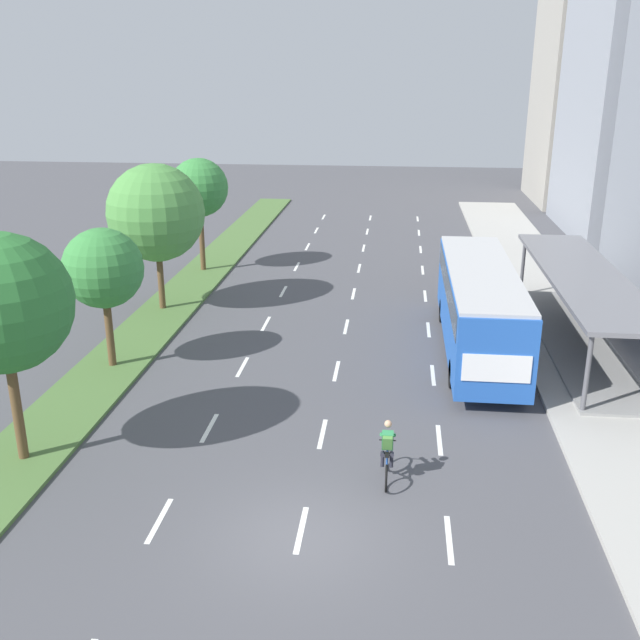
{
  "coord_description": "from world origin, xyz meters",
  "views": [
    {
      "loc": [
        2.03,
        -14.23,
        10.4
      ],
      "look_at": [
        -0.84,
        12.15,
        1.2
      ],
      "focal_mm": 40.5,
      "sensor_mm": 36.0,
      "label": 1
    }
  ],
  "objects_px": {
    "bus_shelter": "(588,301)",
    "median_tree_third": "(156,213)",
    "median_tree_second": "(103,269)",
    "bus": "(479,301)",
    "median_tree_fourth": "(199,188)",
    "cyclist": "(387,453)",
    "median_tree_nearest": "(1,304)"
  },
  "relations": [
    {
      "from": "bus",
      "to": "median_tree_fourth",
      "type": "distance_m",
      "value": 17.4
    },
    {
      "from": "bus_shelter",
      "to": "bus",
      "type": "bearing_deg",
      "value": -165.72
    },
    {
      "from": "bus_shelter",
      "to": "cyclist",
      "type": "relative_size",
      "value": 7.55
    },
    {
      "from": "median_tree_third",
      "to": "median_tree_fourth",
      "type": "distance_m",
      "value": 6.77
    },
    {
      "from": "median_tree_second",
      "to": "median_tree_fourth",
      "type": "height_order",
      "value": "median_tree_fourth"
    },
    {
      "from": "bus_shelter",
      "to": "median_tree_second",
      "type": "height_order",
      "value": "median_tree_second"
    },
    {
      "from": "bus_shelter",
      "to": "median_tree_second",
      "type": "xyz_separation_m",
      "value": [
        -17.78,
        -4.17,
        1.91
      ]
    },
    {
      "from": "median_tree_second",
      "to": "bus",
      "type": "bearing_deg",
      "value": 12.83
    },
    {
      "from": "bus_shelter",
      "to": "median_tree_second",
      "type": "relative_size",
      "value": 2.69
    },
    {
      "from": "median_tree_second",
      "to": "median_tree_third",
      "type": "relative_size",
      "value": 0.78
    },
    {
      "from": "bus",
      "to": "median_tree_second",
      "type": "height_order",
      "value": "median_tree_second"
    },
    {
      "from": "cyclist",
      "to": "median_tree_fourth",
      "type": "height_order",
      "value": "median_tree_fourth"
    },
    {
      "from": "bus_shelter",
      "to": "bus",
      "type": "xyz_separation_m",
      "value": [
        -4.28,
        -1.09,
        0.2
      ]
    },
    {
      "from": "median_tree_third",
      "to": "median_tree_fourth",
      "type": "xyz_separation_m",
      "value": [
        0.1,
        6.77,
        0.06
      ]
    },
    {
      "from": "median_tree_third",
      "to": "median_tree_nearest",
      "type": "bearing_deg",
      "value": -88.55
    },
    {
      "from": "median_tree_second",
      "to": "median_tree_third",
      "type": "bearing_deg",
      "value": 92.32
    },
    {
      "from": "cyclist",
      "to": "median_tree_nearest",
      "type": "xyz_separation_m",
      "value": [
        -10.16,
        -0.11,
        3.86
      ]
    },
    {
      "from": "cyclist",
      "to": "median_tree_second",
      "type": "xyz_separation_m",
      "value": [
        -10.23,
        6.66,
        2.99
      ]
    },
    {
      "from": "median_tree_third",
      "to": "bus_shelter",
      "type": "bearing_deg",
      "value": -8.21
    },
    {
      "from": "bus",
      "to": "median_tree_fourth",
      "type": "height_order",
      "value": "median_tree_fourth"
    },
    {
      "from": "bus_shelter",
      "to": "median_tree_fourth",
      "type": "height_order",
      "value": "median_tree_fourth"
    },
    {
      "from": "median_tree_second",
      "to": "cyclist",
      "type": "bearing_deg",
      "value": -33.06
    },
    {
      "from": "bus_shelter",
      "to": "median_tree_nearest",
      "type": "height_order",
      "value": "median_tree_nearest"
    },
    {
      "from": "bus",
      "to": "median_tree_nearest",
      "type": "bearing_deg",
      "value": -143.76
    },
    {
      "from": "bus",
      "to": "median_tree_nearest",
      "type": "height_order",
      "value": "median_tree_nearest"
    },
    {
      "from": "bus_shelter",
      "to": "median_tree_third",
      "type": "xyz_separation_m",
      "value": [
        -18.06,
        2.6,
        2.62
      ]
    },
    {
      "from": "cyclist",
      "to": "median_tree_third",
      "type": "height_order",
      "value": "median_tree_third"
    },
    {
      "from": "median_tree_fourth",
      "to": "cyclist",
      "type": "bearing_deg",
      "value": -62.75
    },
    {
      "from": "cyclist",
      "to": "median_tree_third",
      "type": "relative_size",
      "value": 0.28
    },
    {
      "from": "cyclist",
      "to": "median_tree_third",
      "type": "distance_m",
      "value": 17.45
    },
    {
      "from": "bus_shelter",
      "to": "bus",
      "type": "height_order",
      "value": "bus"
    },
    {
      "from": "bus_shelter",
      "to": "median_tree_nearest",
      "type": "distance_m",
      "value": 21.01
    }
  ]
}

